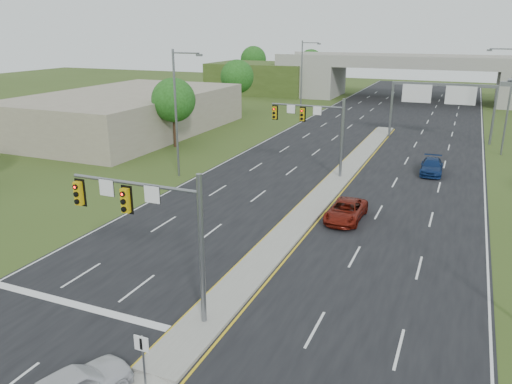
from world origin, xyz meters
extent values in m
plane|color=#36491A|center=(0.00, 0.00, 0.00)|extent=(240.00, 240.00, 0.00)
cube|color=black|center=(0.00, 35.00, 0.01)|extent=(24.00, 160.00, 0.02)
cube|color=gray|center=(0.00, 23.00, 0.10)|extent=(2.00, 54.00, 0.16)
cone|color=gray|center=(0.00, -4.00, 0.10)|extent=(2.00, 2.00, 0.16)
cube|color=gold|center=(-1.15, 23.00, 0.03)|extent=(0.12, 54.00, 0.01)
cube|color=gold|center=(1.15, 23.00, 0.03)|extent=(0.12, 54.00, 0.01)
cube|color=silver|center=(-11.80, 35.00, 0.03)|extent=(0.12, 160.00, 0.01)
cube|color=silver|center=(11.80, 35.00, 0.03)|extent=(0.12, 160.00, 0.01)
cube|color=silver|center=(-6.50, -1.00, 0.03)|extent=(10.50, 0.50, 0.01)
cylinder|color=slate|center=(0.00, 0.00, 3.50)|extent=(0.24, 0.24, 7.00)
cylinder|color=slate|center=(-3.25, 0.00, 6.20)|extent=(6.50, 0.16, 0.16)
cube|color=gold|center=(-3.58, -0.25, 5.45)|extent=(0.35, 0.25, 1.10)
cube|color=gold|center=(-6.17, -0.25, 5.45)|extent=(0.35, 0.25, 1.10)
cube|color=black|center=(-3.58, -0.11, 5.45)|extent=(0.55, 0.04, 1.30)
cube|color=black|center=(-6.17, -0.11, 5.45)|extent=(0.55, 0.04, 1.30)
sphere|color=#FF0C05|center=(-3.58, -0.38, 5.80)|extent=(0.20, 0.20, 0.20)
sphere|color=#FF0C05|center=(-6.17, -0.38, 5.80)|extent=(0.20, 0.20, 0.20)
cube|color=white|center=(-4.68, -0.10, 5.85)|extent=(0.75, 0.04, 0.75)
cube|color=white|center=(-2.27, -0.10, 5.85)|extent=(0.75, 0.04, 0.75)
cylinder|color=slate|center=(0.00, 25.00, 3.50)|extent=(0.24, 0.24, 7.00)
cylinder|color=slate|center=(-3.25, 25.00, 6.20)|extent=(6.50, 0.16, 0.16)
cube|color=gold|center=(-3.58, 24.75, 5.45)|extent=(0.35, 0.25, 1.10)
cube|color=gold|center=(-6.17, 24.75, 5.45)|extent=(0.35, 0.25, 1.10)
cube|color=black|center=(-3.58, 24.89, 5.45)|extent=(0.55, 0.04, 1.30)
cube|color=black|center=(-6.17, 24.89, 5.45)|extent=(0.55, 0.04, 1.30)
sphere|color=#FF0C05|center=(-3.58, 24.62, 5.80)|extent=(0.20, 0.20, 0.20)
sphere|color=#FF0C05|center=(-6.17, 24.62, 5.80)|extent=(0.20, 0.20, 0.20)
cube|color=white|center=(-4.68, 24.90, 5.85)|extent=(0.75, 0.04, 0.75)
cube|color=white|center=(-2.27, 24.90, 5.85)|extent=(0.75, 0.04, 0.75)
cylinder|color=slate|center=(0.00, -4.50, 1.10)|extent=(0.08, 0.08, 2.20)
cube|color=white|center=(0.00, -4.55, 1.90)|extent=(0.60, 0.04, 0.60)
cube|color=black|center=(0.00, -4.58, 1.90)|extent=(0.10, 0.02, 0.45)
cylinder|color=slate|center=(1.20, 45.00, 3.30)|extent=(0.28, 0.28, 6.60)
cylinder|color=slate|center=(12.50, 45.00, 3.30)|extent=(0.28, 0.28, 6.60)
cube|color=slate|center=(6.85, 45.00, 6.50)|extent=(11.50, 0.35, 0.35)
cube|color=#0D6128|center=(4.00, 44.80, 5.40)|extent=(3.20, 0.08, 2.00)
cube|color=#0D6128|center=(8.80, 44.80, 5.40)|extent=(3.20, 0.08, 2.00)
cube|color=silver|center=(4.00, 44.75, 5.40)|extent=(3.30, 0.03, 2.10)
cube|color=silver|center=(8.80, 44.75, 5.40)|extent=(3.30, 0.03, 2.10)
cube|color=gray|center=(-17.00, 80.00, 3.00)|extent=(6.00, 12.00, 6.00)
cube|color=#36491A|center=(-30.00, 80.00, 3.00)|extent=(20.00, 14.00, 6.00)
cube|color=gray|center=(0.00, 80.00, 6.60)|extent=(50.00, 12.00, 1.20)
cube|color=gray|center=(0.00, 74.20, 7.65)|extent=(50.00, 0.40, 0.90)
cube|color=gray|center=(0.00, 85.80, 7.65)|extent=(50.00, 0.40, 0.90)
cylinder|color=slate|center=(-13.50, 20.00, 5.50)|extent=(0.20, 0.20, 11.00)
cylinder|color=slate|center=(-12.25, 20.00, 10.70)|extent=(2.50, 0.12, 0.12)
cube|color=slate|center=(-11.00, 20.00, 10.55)|extent=(0.50, 0.25, 0.18)
cylinder|color=slate|center=(-13.50, 55.00, 5.50)|extent=(0.20, 0.20, 11.00)
cylinder|color=slate|center=(-12.25, 55.00, 10.70)|extent=(2.50, 0.12, 0.12)
cube|color=slate|center=(-11.00, 55.00, 10.55)|extent=(0.50, 0.25, 0.18)
cube|color=slate|center=(11.00, 5.00, 10.55)|extent=(0.50, 0.25, 0.18)
cylinder|color=slate|center=(13.50, 40.00, 5.50)|extent=(0.20, 0.20, 11.00)
cylinder|color=slate|center=(12.25, 40.00, 10.70)|extent=(2.50, 0.12, 0.12)
cube|color=slate|center=(11.00, 40.00, 10.55)|extent=(0.50, 0.25, 0.18)
cylinder|color=#382316|center=(-20.00, 30.00, 2.00)|extent=(0.44, 0.44, 4.00)
sphere|color=#1C4512|center=(-20.00, 30.00, 5.20)|extent=(4.80, 4.80, 4.80)
cylinder|color=#382316|center=(-24.00, 55.00, 2.12)|extent=(0.44, 0.44, 4.25)
sphere|color=#1C4512|center=(-24.00, 55.00, 5.53)|extent=(5.20, 5.20, 5.20)
cylinder|color=#382316|center=(-38.00, 94.00, 2.25)|extent=(0.44, 0.44, 4.50)
sphere|color=#1C4512|center=(-38.00, 94.00, 5.85)|extent=(6.00, 6.00, 6.00)
cylinder|color=#382316|center=(-24.00, 94.00, 2.12)|extent=(0.44, 0.44, 4.25)
sphere|color=#1C4512|center=(-24.00, 94.00, 5.53)|extent=(5.60, 5.60, 5.60)
cube|color=gray|center=(-30.00, 35.00, 2.50)|extent=(18.00, 30.00, 5.00)
imported|color=#65130A|center=(2.84, 15.08, 0.69)|extent=(2.32, 4.87, 1.34)
imported|color=#0D2351|center=(7.32, 29.64, 0.69)|extent=(2.05, 4.69, 1.34)
camera|label=1|loc=(9.70, -16.95, 12.58)|focal=35.00mm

